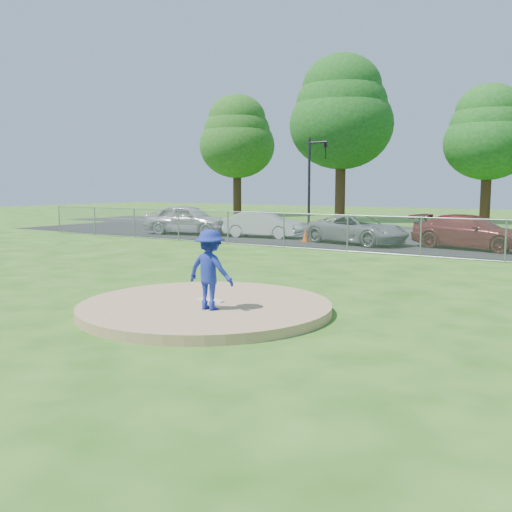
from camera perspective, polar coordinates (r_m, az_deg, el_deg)
The scene contains 16 objects.
ground at distance 21.03m, azimuth 11.89°, elevation -0.46°, with size 120.00×120.00×0.00m, color #265813.
pitchers_mound at distance 12.32m, azimuth -5.06°, elevation -5.12°, with size 5.40×5.40×0.20m, color #A4825A.
pitching_rubber at distance 12.46m, azimuth -4.50°, elevation -4.42°, with size 0.60×0.15×0.04m, color white.
chain_link_fence at distance 22.82m, azimuth 13.74°, elevation 1.96°, with size 40.00×0.06×1.50m, color gray.
parking_lot at distance 27.17m, azimuth 16.81°, elevation 1.07°, with size 50.00×8.00×0.01m, color black.
street at distance 34.41m, azimuth 20.28°, elevation 2.13°, with size 60.00×7.00×0.01m, color #232426.
tree_far_left at distance 51.87m, azimuth -1.91°, elevation 11.87°, with size 6.72×6.72×10.74m.
tree_left at distance 44.83m, azimuth 8.55°, elevation 14.08°, with size 7.84×7.84×12.53m.
tree_center at distance 44.47m, azimuth 22.24°, elevation 11.40°, with size 6.16×6.16×9.84m.
traffic_signal_left at distance 35.42m, azimuth 5.68°, elevation 8.10°, with size 1.28×0.20×5.60m.
pitcher at distance 11.51m, azimuth -4.59°, elevation -1.37°, with size 1.05×0.60×1.62m, color navy.
traffic_cone at distance 27.57m, azimuth 5.00°, elevation 2.10°, with size 0.33×0.33×0.64m, color #DC480B.
parked_car_silver at distance 31.91m, azimuth -6.86°, elevation 3.67°, with size 1.96×4.87×1.66m, color #B2B3B7.
parked_car_white at distance 29.74m, azimuth 0.69°, elevation 3.18°, with size 1.43×4.10×1.35m, color silver.
parked_car_gray at distance 26.82m, azimuth 10.14°, elevation 2.64°, with size 2.23×4.84×1.34m, color gray.
parked_car_darkred at distance 25.93m, azimuth 20.70°, elevation 2.27°, with size 2.04×5.01×1.45m, color maroon.
Camera 1 is at (7.41, -9.50, 2.69)m, focal length 40.00 mm.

